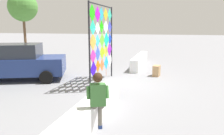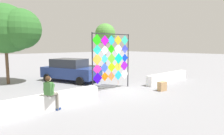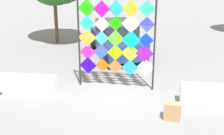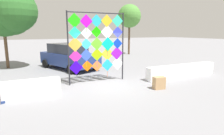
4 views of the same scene
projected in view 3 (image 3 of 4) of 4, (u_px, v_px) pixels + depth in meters
ground at (117, 95)px, 11.45m from camera, size 120.00×120.00×0.00m
kite_display_rack at (116, 37)px, 11.50m from camera, size 2.98×0.16×3.53m
parked_car at (117, 39)px, 15.92m from camera, size 3.50×4.93×1.76m
cardboard_box_large at (172, 111)px, 9.65m from camera, size 0.56×0.40×0.56m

